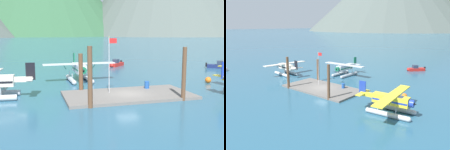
# 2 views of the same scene
# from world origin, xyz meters

# --- Properties ---
(ground_plane) EXTENTS (1200.00, 1200.00, 0.00)m
(ground_plane) POSITION_xyz_m (0.00, 0.00, 0.00)
(ground_plane) COLOR #285670
(dock_platform) EXTENTS (14.22, 7.34, 0.30)m
(dock_platform) POSITION_xyz_m (0.00, 0.00, 0.15)
(dock_platform) COLOR #66605B
(dock_platform) RESTS_ON ground
(piling_near_left) EXTENTS (0.47, 0.47, 5.86)m
(piling_near_left) POSITION_xyz_m (-5.08, -3.60, 2.93)
(piling_near_left) COLOR brown
(piling_near_left) RESTS_ON ground
(piling_near_right) EXTENTS (0.44, 0.44, 5.62)m
(piling_near_right) POSITION_xyz_m (4.88, -3.50, 2.81)
(piling_near_right) COLOR brown
(piling_near_right) RESTS_ON ground
(piling_far_left) EXTENTS (0.51, 0.51, 4.62)m
(piling_far_left) POSITION_xyz_m (-4.67, 3.66, 2.31)
(piling_far_left) COLOR brown
(piling_far_left) RESTS_ON ground
(flagpole) EXTENTS (0.95, 0.10, 6.32)m
(flagpole) POSITION_xyz_m (-1.79, 1.07, 4.22)
(flagpole) COLOR silver
(flagpole) RESTS_ON dock_platform
(fuel_drum) EXTENTS (0.62, 0.62, 0.88)m
(fuel_drum) POSITION_xyz_m (3.21, 2.19, 0.74)
(fuel_drum) COLOR #1E4C99
(fuel_drum) RESTS_ON dock_platform
(mooring_buoy) EXTENTS (0.85, 0.85, 0.85)m
(mooring_buoy) POSITION_xyz_m (13.68, 4.70, 0.43)
(mooring_buoy) COLOR orange
(mooring_buoy) RESTS_ON ground
(seaplane_silver_bow_left) EXTENTS (10.43, 7.98, 3.84)m
(seaplane_silver_bow_left) POSITION_xyz_m (-3.57, 11.19, 1.58)
(seaplane_silver_bow_left) COLOR #B7BABF
(seaplane_silver_bow_left) RESTS_ON ground
(seaplane_cream_port_fwd) EXTENTS (7.96, 10.49, 3.84)m
(seaplane_cream_port_fwd) POSITION_xyz_m (-14.58, 3.01, 1.58)
(seaplane_cream_port_fwd) COLOR #B7BABF
(seaplane_cream_port_fwd) RESTS_ON ground
(seaplane_yellow_stbd_aft) EXTENTS (7.96, 10.49, 3.84)m
(seaplane_yellow_stbd_aft) POSITION_xyz_m (14.73, -2.24, 1.58)
(seaplane_yellow_stbd_aft) COLOR #B7BABF
(seaplane_yellow_stbd_aft) RESTS_ON ground
(boat_red_open_north) EXTENTS (3.98, 4.08, 1.50)m
(boat_red_open_north) POSITION_xyz_m (6.99, 27.08, 0.49)
(boat_red_open_north) COLOR #B2231E
(boat_red_open_north) RESTS_ON ground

